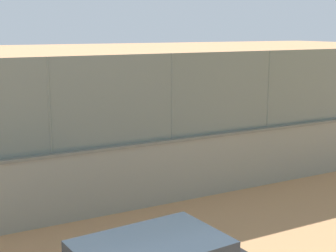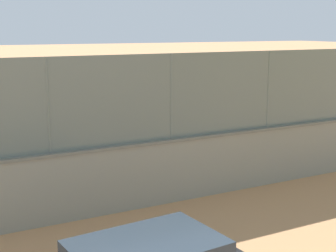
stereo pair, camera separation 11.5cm
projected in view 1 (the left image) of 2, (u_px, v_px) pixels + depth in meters
ground_plane at (121, 130)px, 24.07m from camera, size 260.00×260.00×0.00m
perimeter_wall at (306, 149)px, 16.50m from camera, size 24.35×0.84×1.82m
fence_panel_on_wall at (309, 86)px, 16.09m from camera, size 23.93×0.47×2.36m
player_crossing_court at (183, 139)px, 18.19m from camera, size 0.90×0.98×1.46m
player_baseline_waiting at (60, 142)px, 17.62m from camera, size 0.82×1.09×1.51m
player_near_wall_returning at (89, 122)px, 20.76m from camera, size 0.78×1.29×1.68m
sports_ball at (194, 137)px, 15.69m from camera, size 0.14×0.14×0.14m
spare_ball_by_wall at (278, 159)px, 18.56m from camera, size 0.12×0.12×0.12m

